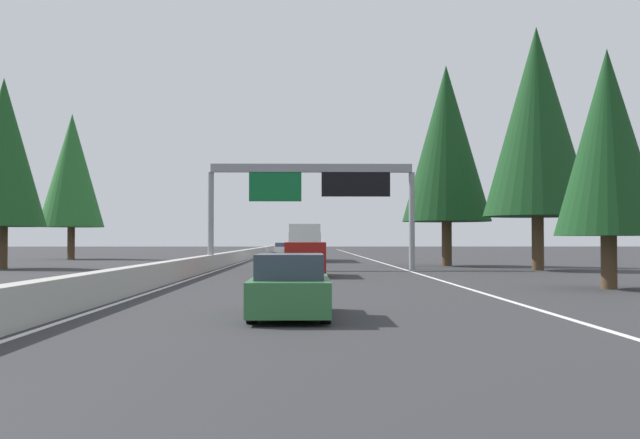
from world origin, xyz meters
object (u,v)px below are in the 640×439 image
minivan_near_center (305,257)px  sedan_mid_left (290,288)px  sign_gantry_overhead (314,186)px  conifer_right_near (537,122)px  bus_near_right (305,241)px  conifer_left_near (3,152)px  conifer_right_foreground (608,142)px  conifer_right_mid (446,143)px  conifer_left_mid (72,171)px  sedan_mid_right (281,248)px

minivan_near_center → sedan_mid_left: bearing=179.2°
sign_gantry_overhead → conifer_right_near: 13.91m
bus_near_right → conifer_right_near: conifer_right_near is taller
sign_gantry_overhead → conifer_left_near: 19.86m
sedan_mid_left → conifer_left_near: bearing=31.4°
conifer_right_foreground → conifer_left_near: bearing=55.6°
conifer_right_near → minivan_near_center: bearing=118.0°
conifer_left_near → conifer_right_mid: bearing=-80.5°
sedan_mid_left → conifer_left_mid: conifer_left_mid is taller
minivan_near_center → sedan_mid_right: bearing=3.0°
conifer_right_foreground → conifer_left_mid: size_ratio=0.64×
bus_near_right → conifer_left_mid: conifer_left_mid is taller
conifer_right_mid → conifer_left_mid: bearing=58.1°
sedan_mid_right → conifer_right_near: conifer_right_near is taller
sedan_mid_left → conifer_left_mid: (55.77, 22.13, 7.78)m
sedan_mid_right → conifer_left_mid: 38.80m
conifer_right_near → conifer_right_foreground: bearing=171.3°
sedan_mid_right → conifer_right_foreground: size_ratio=0.50×
conifer_right_near → bus_near_right: bearing=33.3°
sign_gantry_overhead → sedan_mid_right: sign_gantry_overhead is taller
conifer_left_near → conifer_left_mid: bearing=7.6°
bus_near_right → sedan_mid_right: 39.90m
sedan_mid_left → sedan_mid_right: bearing=2.1°
sedan_mid_left → minivan_near_center: (20.38, -0.30, 0.27)m
conifer_right_foreground → conifer_left_near: 36.75m
conifer_right_foreground → conifer_left_near: size_ratio=0.73×
conifer_right_near → conifer_left_near: conifer_right_near is taller
conifer_right_near → conifer_right_mid: (7.97, 4.00, -0.31)m
sedan_mid_left → conifer_right_near: bearing=-27.0°
bus_near_right → conifer_right_mid: (-13.31, -9.96, 6.87)m
conifer_right_foreground → conifer_right_mid: (25.57, 1.31, 3.20)m
minivan_near_center → conifer_right_mid: 19.76m
sedan_mid_left → sedan_mid_right: 88.83m
conifer_right_near → conifer_right_mid: conifer_right_near is taller
sedan_mid_right → conifer_left_near: size_ratio=0.36×
minivan_near_center → conifer_right_mid: conifer_right_mid is taller
sedan_mid_left → conifer_right_mid: conifer_right_mid is taller
conifer_right_foreground → conifer_right_near: conifer_right_near is taller
conifer_right_mid → conifer_left_near: (-4.84, 28.98, -1.24)m
sedan_mid_right → conifer_left_mid: (-33.00, 18.87, 7.78)m
sedan_mid_left → bus_near_right: bearing=-0.2°
sedan_mid_right → conifer_left_mid: conifer_left_mid is taller
conifer_right_mid → sedan_mid_left: bearing=164.1°
conifer_right_near → conifer_right_mid: bearing=26.6°
conifer_right_foreground → conifer_left_mid: conifer_left_mid is taller
bus_near_right → conifer_right_foreground: conifer_right_foreground is taller
conifer_right_mid → sign_gantry_overhead: bearing=125.2°
minivan_near_center → conifer_right_foreground: 15.77m
bus_near_right → conifer_right_foreground: size_ratio=1.30×
conifer_right_mid → conifer_left_near: 29.41m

